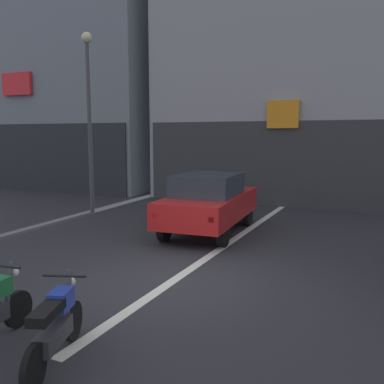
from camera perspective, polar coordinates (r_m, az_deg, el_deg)
ground_plane at (r=7.95m, az=-2.82°, el=-12.05°), size 120.00×120.00×0.00m
lane_centre_line at (r=13.37m, az=9.21°, el=-3.96°), size 0.20×18.00×0.01m
building_corner_left at (r=24.95m, az=-11.34°, el=13.94°), size 9.03×9.73×10.92m
building_mid_block at (r=20.77m, az=13.98°, el=17.05°), size 10.53×8.92×12.29m
car_red_crossing_near at (r=11.55m, az=2.32°, el=-1.26°), size 2.06×4.22×1.64m
street_lamp at (r=14.93m, az=-13.74°, el=11.54°), size 0.36×0.36×6.05m
motorcycle_blue_row_left_mid at (r=5.46m, az=-17.95°, el=-16.77°), size 0.70×1.59×0.98m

